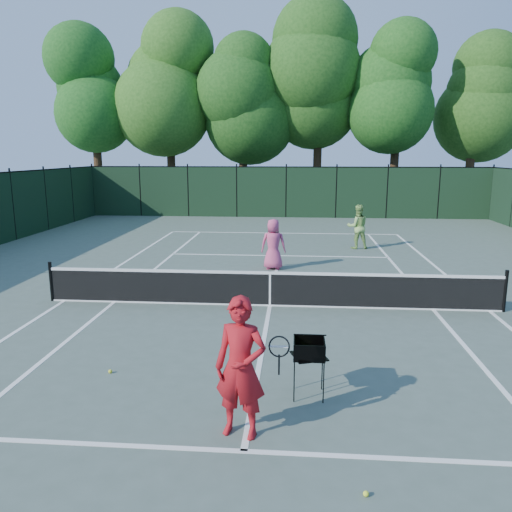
# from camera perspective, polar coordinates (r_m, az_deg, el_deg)

# --- Properties ---
(ground) EXTENTS (90.00, 90.00, 0.00)m
(ground) POSITION_cam_1_polar(r_m,az_deg,el_deg) (12.90, 1.59, -5.73)
(ground) COLOR #4A5A4F
(ground) RESTS_ON ground
(sideline_doubles_left) EXTENTS (0.10, 23.77, 0.01)m
(sideline_doubles_left) POSITION_cam_1_polar(r_m,az_deg,el_deg) (14.27, -21.07, -4.80)
(sideline_doubles_left) COLOR white
(sideline_doubles_left) RESTS_ON ground
(sideline_doubles_right) EXTENTS (0.10, 23.77, 0.01)m
(sideline_doubles_right) POSITION_cam_1_polar(r_m,az_deg,el_deg) (13.76, 25.17, -5.73)
(sideline_doubles_right) COLOR white
(sideline_doubles_right) RESTS_ON ground
(sideline_singles_left) EXTENTS (0.10, 23.77, 0.01)m
(sideline_singles_left) POSITION_cam_1_polar(r_m,az_deg,el_deg) (13.73, -15.89, -5.08)
(sideline_singles_left) COLOR white
(sideline_singles_left) RESTS_ON ground
(sideline_singles_right) EXTENTS (0.10, 23.77, 0.01)m
(sideline_singles_right) POSITION_cam_1_polar(r_m,az_deg,el_deg) (13.34, 19.62, -5.82)
(sideline_singles_right) COLOR white
(sideline_singles_right) RESTS_ON ground
(baseline_far) EXTENTS (10.97, 0.10, 0.01)m
(baseline_far) POSITION_cam_1_polar(r_m,az_deg,el_deg) (24.49, 3.09, 2.64)
(baseline_far) COLOR white
(baseline_far) RESTS_ON ground
(service_line_near) EXTENTS (8.23, 0.10, 0.01)m
(service_line_near) POSITION_cam_1_polar(r_m,az_deg,el_deg) (7.08, -1.40, -21.41)
(service_line_near) COLOR white
(service_line_near) RESTS_ON ground
(service_line_far) EXTENTS (8.23, 0.10, 0.01)m
(service_line_far) POSITION_cam_1_polar(r_m,az_deg,el_deg) (19.10, 2.63, 0.04)
(service_line_far) COLOR white
(service_line_far) RESTS_ON ground
(center_service_line) EXTENTS (0.10, 12.80, 0.01)m
(center_service_line) POSITION_cam_1_polar(r_m,az_deg,el_deg) (12.90, 1.59, -5.71)
(center_service_line) COLOR white
(center_service_line) RESTS_ON ground
(tennis_net) EXTENTS (11.69, 0.09, 1.06)m
(tennis_net) POSITION_cam_1_polar(r_m,az_deg,el_deg) (12.77, 1.61, -3.68)
(tennis_net) COLOR black
(tennis_net) RESTS_ON ground
(fence_far) EXTENTS (24.00, 0.05, 3.00)m
(fence_far) POSITION_cam_1_polar(r_m,az_deg,el_deg) (30.39, 3.45, 7.25)
(fence_far) COLOR black
(fence_far) RESTS_ON ground
(tree_0) EXTENTS (6.40, 6.40, 13.14)m
(tree_0) POSITION_cam_1_polar(r_m,az_deg,el_deg) (36.69, -18.12, 17.90)
(tree_0) COLOR black
(tree_0) RESTS_ON ground
(tree_1) EXTENTS (6.80, 6.80, 13.98)m
(tree_1) POSITION_cam_1_polar(r_m,az_deg,el_deg) (35.69, -9.98, 19.34)
(tree_1) COLOR black
(tree_1) RESTS_ON ground
(tree_2) EXTENTS (6.00, 6.00, 12.40)m
(tree_2) POSITION_cam_1_polar(r_m,az_deg,el_deg) (34.50, -1.52, 18.16)
(tree_2) COLOR black
(tree_2) RESTS_ON ground
(tree_3) EXTENTS (7.00, 7.00, 14.45)m
(tree_3) POSITION_cam_1_polar(r_m,az_deg,el_deg) (34.99, 7.27, 20.09)
(tree_3) COLOR black
(tree_3) RESTS_ON ground
(tree_4) EXTENTS (6.20, 6.20, 12.97)m
(tree_4) POSITION_cam_1_polar(r_m,az_deg,el_deg) (34.74, 15.99, 18.37)
(tree_4) COLOR black
(tree_4) RESTS_ON ground
(tree_5) EXTENTS (5.80, 5.80, 12.23)m
(tree_5) POSITION_cam_1_polar(r_m,az_deg,el_deg) (36.42, 23.87, 16.83)
(tree_5) COLOR black
(tree_5) RESTS_ON ground
(coach) EXTENTS (1.07, 0.62, 1.99)m
(coach) POSITION_cam_1_polar(r_m,az_deg,el_deg) (6.97, -1.75, -12.63)
(coach) COLOR #A9131B
(coach) RESTS_ON ground
(player_pink) EXTENTS (0.85, 0.57, 1.71)m
(player_pink) POSITION_cam_1_polar(r_m,az_deg,el_deg) (16.75, 2.00, 1.36)
(player_pink) COLOR #C54573
(player_pink) RESTS_ON ground
(player_green) EXTENTS (0.96, 0.79, 1.80)m
(player_green) POSITION_cam_1_polar(r_m,az_deg,el_deg) (20.82, 11.54, 3.30)
(player_green) COLOR #8DBB5D
(player_green) RESTS_ON ground
(ball_hopper) EXTENTS (0.63, 0.63, 0.96)m
(ball_hopper) POSITION_cam_1_polar(r_m,az_deg,el_deg) (8.12, 6.09, -10.52)
(ball_hopper) COLOR black
(ball_hopper) RESTS_ON ground
(loose_ball_near_cart) EXTENTS (0.07, 0.07, 0.07)m
(loose_ball_near_cart) POSITION_cam_1_polar(r_m,az_deg,el_deg) (6.46, 12.46, -25.00)
(loose_ball_near_cart) COLOR #DBEE30
(loose_ball_near_cart) RESTS_ON ground
(loose_ball_midcourt) EXTENTS (0.07, 0.07, 0.07)m
(loose_ball_midcourt) POSITION_cam_1_polar(r_m,az_deg,el_deg) (9.52, -16.32, -12.54)
(loose_ball_midcourt) COLOR yellow
(loose_ball_midcourt) RESTS_ON ground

